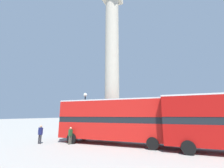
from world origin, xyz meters
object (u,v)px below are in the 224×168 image
at_px(equestrian_statue, 83,122).
at_px(street_lamp, 85,109).
at_px(pedestrian_by_plinth, 70,135).
at_px(pedestrian_near_lamp, 40,133).
at_px(monument_column, 112,72).
at_px(bus_a, 113,119).

relative_size(equestrian_statue, street_lamp, 1.00).
height_order(equestrian_statue, pedestrian_by_plinth, equestrian_statue).
xyz_separation_m(equestrian_statue, pedestrian_near_lamp, (3.80, -12.18, -0.47)).
relative_size(monument_column, equestrian_statue, 3.94).
bearing_deg(monument_column, equestrian_statue, 149.76).
relative_size(bus_a, equestrian_statue, 2.00).
height_order(pedestrian_near_lamp, pedestrian_by_plinth, pedestrian_near_lamp).
xyz_separation_m(pedestrian_near_lamp, pedestrian_by_plinth, (2.90, 1.06, -0.12)).
bearing_deg(pedestrian_by_plinth, equestrian_statue, -148.18).
bearing_deg(monument_column, bus_a, -63.90).
bearing_deg(equestrian_statue, bus_a, -36.05).
xyz_separation_m(bus_a, pedestrian_by_plinth, (-3.70, -1.90, -1.49)).
distance_m(bus_a, street_lamp, 5.90).
bearing_deg(monument_column, street_lamp, -147.92).
xyz_separation_m(monument_column, pedestrian_by_plinth, (-1.53, -6.33, -7.82)).
xyz_separation_m(street_lamp, pedestrian_near_lamp, (-1.37, -5.47, -2.47)).
distance_m(street_lamp, pedestrian_by_plinth, 5.33).
distance_m(bus_a, pedestrian_near_lamp, 7.36).
bearing_deg(monument_column, pedestrian_near_lamp, -120.94).
bearing_deg(street_lamp, monument_column, 32.08).
height_order(street_lamp, pedestrian_by_plinth, street_lamp).
distance_m(monument_column, bus_a, 8.03).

